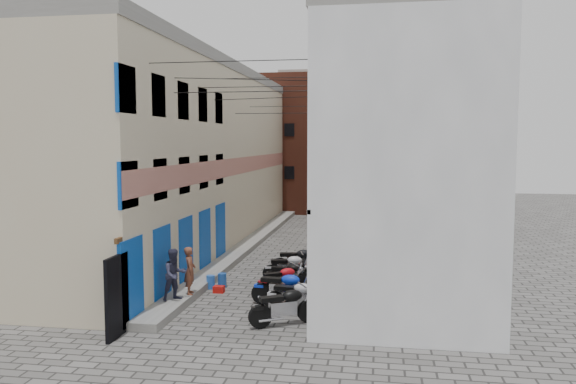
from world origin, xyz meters
The scene contains 21 objects.
ground centered at (0.00, 0.00, 0.00)m, with size 90.00×90.00×0.00m, color #53514E.
plinth centered at (-2.05, 13.00, 0.12)m, with size 0.90×26.00×0.25m, color gray.
building_left centered at (-4.98, 12.95, 4.50)m, with size 5.10×27.00×9.00m.
building_right centered at (5.00, 13.00, 4.51)m, with size 5.94×26.00×9.00m.
building_far_brick_left centered at (-2.00, 28.00, 5.00)m, with size 6.00×6.00×10.00m, color brown.
building_far_brick_right centered at (3.00, 30.00, 4.00)m, with size 5.00×6.00×8.00m, color brown.
building_far_concrete centered at (0.00, 34.00, 5.50)m, with size 8.00×5.00×11.00m, color gray.
far_shopfront centered at (0.00, 25.20, 1.20)m, with size 2.00×0.30×2.40m, color black.
overhead_wires centered at (0.00, 7.64, 7.12)m, with size 5.80×13.02×1.32m.
motorcycle_a centered at (1.71, 1.25, 0.61)m, with size 0.67×2.12×1.23m, color black, non-canonical shape.
motorcycle_b centered at (1.86, 2.42, 0.57)m, with size 0.63×1.98×1.15m, color silver, non-canonical shape.
motorcycle_c centered at (1.35, 3.15, 0.62)m, with size 0.67×2.12×1.23m, color #0D31CD, non-canonical shape.
motorcycle_d centered at (1.08, 4.40, 0.55)m, with size 0.60×1.89×1.09m, color red, non-canonical shape.
motorcycle_e centered at (1.12, 5.41, 0.51)m, with size 0.55×1.75×1.01m, color black, non-canonical shape.
motorcycle_f centered at (1.01, 6.28, 0.57)m, with size 0.62×1.97×1.14m, color silver, non-canonical shape.
motorcycle_g centered at (1.20, 7.34, 0.60)m, with size 0.66×2.08×1.20m, color black, non-canonical shape.
person_a centered at (-1.72, 3.10, 1.02)m, with size 0.56×0.37×1.55m, color brown.
person_b centered at (-1.96, 2.35, 1.06)m, with size 0.79×0.61×1.62m, color #2E2E45.
water_jug_near centered at (-1.55, 4.76, 0.23)m, with size 0.30×0.30×0.47m, color blue.
water_jug_far centered at (-1.21, 5.05, 0.24)m, with size 0.31×0.31×0.49m, color #2253AB.
red_crate centered at (-1.11, 4.27, 0.11)m, with size 0.37×0.28×0.23m, color red.
Camera 1 is at (4.30, -14.00, 5.18)m, focal length 35.00 mm.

